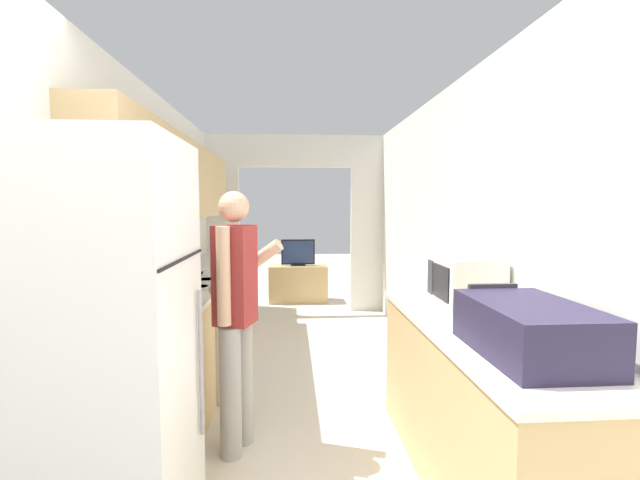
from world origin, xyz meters
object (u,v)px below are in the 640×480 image
knife (202,273)px  book_stack (479,317)px  tv_cabinet (298,283)px  television (298,253)px  suitcase (529,329)px  microwave (465,281)px  refrigerator (100,352)px  range_oven (188,335)px  person (236,314)px

knife → book_stack: bearing=-37.0°
tv_cabinet → television: (0.00, -0.04, 0.49)m
suitcase → microwave: size_ratio=1.47×
suitcase → knife: size_ratio=1.94×
television → knife: television is taller
refrigerator → range_oven: (-0.05, 1.71, -0.45)m
refrigerator → television: size_ratio=3.44×
book_stack → knife: size_ratio=0.81×
suitcase → microwave: (0.10, 0.92, 0.04)m
microwave → suitcase: bearing=-96.5°
television → knife: size_ratio=1.52×
microwave → knife: (-1.95, 1.40, -0.15)m
refrigerator → range_oven: bearing=91.6°
book_stack → television: television is taller
microwave → book_stack: (-0.09, -0.41, -0.13)m
refrigerator → suitcase: size_ratio=2.70×
tv_cabinet → suitcase: bearing=-79.8°
suitcase → book_stack: suitcase is taller
tv_cabinet → person: bearing=-96.3°
microwave → tv_cabinet: size_ratio=0.50×
suitcase → knife: (-1.84, 2.31, -0.11)m
microwave → knife: microwave is taller
range_oven → person: size_ratio=0.64×
person → television: size_ratio=3.07×
tv_cabinet → knife: bearing=-109.6°
range_oven → television: bearing=72.6°
microwave → book_stack: 0.43m
knife → television: bearing=77.3°
range_oven → book_stack: 2.35m
refrigerator → microwave: 2.09m
microwave → television: 4.15m
person → book_stack: (1.36, -0.37, 0.06)m
suitcase → person: bearing=146.8°
refrigerator → book_stack: size_ratio=6.48×
microwave → tv_cabinet: 4.25m
suitcase → tv_cabinet: 5.11m
range_oven → suitcase: suitcase is taller
suitcase → knife: suitcase is taller
range_oven → suitcase: size_ratio=1.54×
television → knife: (-0.95, -2.62, 0.12)m
refrigerator → knife: bearing=90.6°
refrigerator → book_stack: (1.84, 0.39, 0.01)m
refrigerator → television: 4.91m
range_oven → book_stack: size_ratio=3.69×
refrigerator → microwave: refrigerator is taller
range_oven → microwave: size_ratio=2.27×
person → tv_cabinet: size_ratio=1.76×
person → book_stack: bearing=-86.3°
refrigerator → range_oven: size_ratio=1.75×
refrigerator → suitcase: refrigerator is taller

